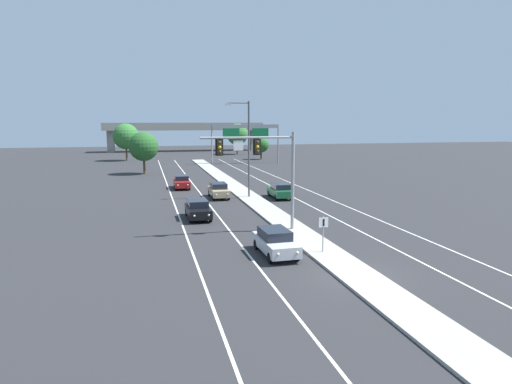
{
  "coord_description": "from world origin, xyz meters",
  "views": [
    {
      "loc": [
        -10.65,
        -20.89,
        8.11
      ],
      "look_at": [
        -3.2,
        9.24,
        3.2
      ],
      "focal_mm": 31.56,
      "sensor_mm": 36.0,
      "label": 1
    }
  ],
  "objects_px": {
    "highway_sign_gantry": "(246,131)",
    "tree_far_left_a": "(126,136)",
    "car_oncoming_red": "(182,182)",
    "tree_far_right_c": "(261,145)",
    "car_receding_green": "(280,190)",
    "tree_far_right_a": "(237,134)",
    "overhead_signal_mast": "(264,160)",
    "car_oncoming_black": "(198,209)",
    "median_sign_post": "(323,229)",
    "tree_far_left_c": "(144,147)",
    "car_oncoming_tan": "(219,190)",
    "street_lamp_median": "(247,143)",
    "car_oncoming_silver": "(275,242)"
  },
  "relations": [
    {
      "from": "highway_sign_gantry",
      "to": "tree_far_left_c",
      "type": "height_order",
      "value": "highway_sign_gantry"
    },
    {
      "from": "overhead_signal_mast",
      "to": "median_sign_post",
      "type": "distance_m",
      "value": 7.5
    },
    {
      "from": "street_lamp_median",
      "to": "highway_sign_gantry",
      "type": "height_order",
      "value": "street_lamp_median"
    },
    {
      "from": "median_sign_post",
      "to": "tree_far_right_a",
      "type": "bearing_deg",
      "value": 82.03
    },
    {
      "from": "tree_far_left_a",
      "to": "tree_far_right_c",
      "type": "xyz_separation_m",
      "value": [
        27.76,
        -3.53,
        -1.88
      ]
    },
    {
      "from": "highway_sign_gantry",
      "to": "tree_far_right_a",
      "type": "bearing_deg",
      "value": 82.3
    },
    {
      "from": "car_oncoming_red",
      "to": "car_oncoming_silver",
      "type": "bearing_deg",
      "value": -83.48
    },
    {
      "from": "tree_far_left_c",
      "to": "tree_far_right_a",
      "type": "bearing_deg",
      "value": 59.14
    },
    {
      "from": "median_sign_post",
      "to": "tree_far_left_a",
      "type": "height_order",
      "value": "tree_far_left_a"
    },
    {
      "from": "car_oncoming_red",
      "to": "tree_far_right_c",
      "type": "xyz_separation_m",
      "value": [
        19.88,
        38.24,
        2.28
      ]
    },
    {
      "from": "median_sign_post",
      "to": "tree_far_right_c",
      "type": "bearing_deg",
      "value": 78.6
    },
    {
      "from": "overhead_signal_mast",
      "to": "median_sign_post",
      "type": "height_order",
      "value": "overhead_signal_mast"
    },
    {
      "from": "tree_far_left_a",
      "to": "tree_far_right_c",
      "type": "relative_size",
      "value": 1.6
    },
    {
      "from": "car_oncoming_tan",
      "to": "car_oncoming_red",
      "type": "distance_m",
      "value": 8.42
    },
    {
      "from": "car_oncoming_black",
      "to": "tree_far_right_c",
      "type": "distance_m",
      "value": 59.33
    },
    {
      "from": "median_sign_post",
      "to": "car_oncoming_silver",
      "type": "bearing_deg",
      "value": 168.44
    },
    {
      "from": "median_sign_post",
      "to": "highway_sign_gantry",
      "type": "distance_m",
      "value": 60.22
    },
    {
      "from": "car_oncoming_red",
      "to": "tree_far_right_c",
      "type": "relative_size",
      "value": 0.95
    },
    {
      "from": "car_oncoming_tan",
      "to": "tree_far_right_c",
      "type": "xyz_separation_m",
      "value": [
        16.6,
        45.99,
        2.28
      ]
    },
    {
      "from": "car_oncoming_silver",
      "to": "median_sign_post",
      "type": "bearing_deg",
      "value": -11.56
    },
    {
      "from": "car_oncoming_black",
      "to": "car_receding_green",
      "type": "height_order",
      "value": "same"
    },
    {
      "from": "car_oncoming_red",
      "to": "car_receding_green",
      "type": "distance_m",
      "value": 13.5
    },
    {
      "from": "tree_far_right_a",
      "to": "street_lamp_median",
      "type": "bearing_deg",
      "value": -100.62
    },
    {
      "from": "median_sign_post",
      "to": "tree_far_right_c",
      "type": "distance_m",
      "value": 69.29
    },
    {
      "from": "overhead_signal_mast",
      "to": "tree_far_left_c",
      "type": "bearing_deg",
      "value": 101.92
    },
    {
      "from": "overhead_signal_mast",
      "to": "car_oncoming_red",
      "type": "bearing_deg",
      "value": 99.85
    },
    {
      "from": "median_sign_post",
      "to": "car_oncoming_silver",
      "type": "distance_m",
      "value": 3.03
    },
    {
      "from": "overhead_signal_mast",
      "to": "tree_far_left_a",
      "type": "xyz_separation_m",
      "value": [
        -11.96,
        65.28,
        -0.33
      ]
    },
    {
      "from": "car_oncoming_black",
      "to": "tree_far_right_a",
      "type": "xyz_separation_m",
      "value": [
        17.95,
        71.39,
        4.11
      ]
    },
    {
      "from": "car_oncoming_red",
      "to": "car_receding_green",
      "type": "xyz_separation_m",
      "value": [
        9.56,
        -9.53,
        0.0
      ]
    },
    {
      "from": "street_lamp_median",
      "to": "car_oncoming_red",
      "type": "height_order",
      "value": "street_lamp_median"
    },
    {
      "from": "car_receding_green",
      "to": "median_sign_post",
      "type": "bearing_deg",
      "value": -99.49
    },
    {
      "from": "overhead_signal_mast",
      "to": "tree_far_right_c",
      "type": "bearing_deg",
      "value": 75.65
    },
    {
      "from": "car_oncoming_red",
      "to": "highway_sign_gantry",
      "type": "relative_size",
      "value": 0.34
    },
    {
      "from": "overhead_signal_mast",
      "to": "highway_sign_gantry",
      "type": "distance_m",
      "value": 54.34
    },
    {
      "from": "median_sign_post",
      "to": "highway_sign_gantry",
      "type": "xyz_separation_m",
      "value": [
        8.43,
        59.45,
        4.58
      ]
    },
    {
      "from": "car_oncoming_tan",
      "to": "highway_sign_gantry",
      "type": "bearing_deg",
      "value": 73.18
    },
    {
      "from": "tree_far_right_a",
      "to": "car_oncoming_black",
      "type": "bearing_deg",
      "value": -104.11
    },
    {
      "from": "car_receding_green",
      "to": "tree_far_right_a",
      "type": "height_order",
      "value": "tree_far_right_a"
    },
    {
      "from": "tree_far_left_c",
      "to": "car_oncoming_black",
      "type": "bearing_deg",
      "value": -82.82
    },
    {
      "from": "median_sign_post",
      "to": "car_oncoming_tan",
      "type": "height_order",
      "value": "median_sign_post"
    },
    {
      "from": "median_sign_post",
      "to": "street_lamp_median",
      "type": "height_order",
      "value": "street_lamp_median"
    },
    {
      "from": "car_oncoming_black",
      "to": "tree_far_right_c",
      "type": "xyz_separation_m",
      "value": [
        19.96,
        55.83,
        2.28
      ]
    },
    {
      "from": "car_oncoming_black",
      "to": "car_receding_green",
      "type": "bearing_deg",
      "value": 39.91
    },
    {
      "from": "median_sign_post",
      "to": "tree_far_left_a",
      "type": "bearing_deg",
      "value": 101.15
    },
    {
      "from": "car_oncoming_red",
      "to": "car_receding_green",
      "type": "height_order",
      "value": "same"
    },
    {
      "from": "tree_far_left_a",
      "to": "median_sign_post",
      "type": "bearing_deg",
      "value": -78.85
    },
    {
      "from": "median_sign_post",
      "to": "car_oncoming_tan",
      "type": "relative_size",
      "value": 0.49
    },
    {
      "from": "car_receding_green",
      "to": "car_oncoming_tan",
      "type": "bearing_deg",
      "value": 164.22
    },
    {
      "from": "highway_sign_gantry",
      "to": "tree_far_left_a",
      "type": "relative_size",
      "value": 1.74
    }
  ]
}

